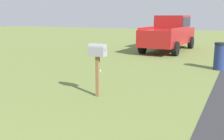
% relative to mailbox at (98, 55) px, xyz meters
% --- Properties ---
extents(mailbox, '(0.22, 0.45, 1.39)m').
position_rel_mailbox_xyz_m(mailbox, '(0.00, 0.00, 0.00)').
color(mailbox, brown).
rests_on(mailbox, ground).
extents(pickup_truck, '(5.55, 2.29, 2.09)m').
position_rel_mailbox_xyz_m(pickup_truck, '(9.94, 0.68, 0.01)').
color(pickup_truck, maroon).
rests_on(pickup_truck, ground).
extents(trash_bin, '(0.53, 0.53, 1.06)m').
position_rel_mailbox_xyz_m(trash_bin, '(5.14, -2.57, -0.57)').
color(trash_bin, navy).
rests_on(trash_bin, ground).
extents(litter_cup_midfield_b, '(0.10, 0.08, 0.08)m').
position_rel_mailbox_xyz_m(litter_cup_midfield_b, '(2.62, 1.43, -1.06)').
color(litter_cup_midfield_b, white).
rests_on(litter_cup_midfield_b, ground).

